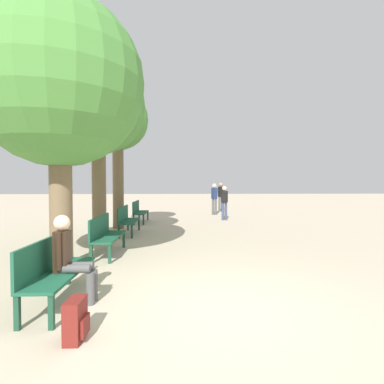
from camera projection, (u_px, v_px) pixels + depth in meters
ground_plane at (210, 307)px, 4.11m from camera, size 80.00×80.00×0.00m
bench_row_0 at (54, 266)px, 4.24m from camera, size 0.48×1.65×0.92m
bench_row_1 at (105, 233)px, 7.07m from camera, size 0.48×1.65×0.92m
bench_row_2 at (127, 218)px, 9.91m from camera, size 0.48×1.65×0.92m
bench_row_3 at (139, 210)px, 12.74m from camera, size 0.48×1.65×0.92m
tree_row_0 at (59, 84)px, 5.74m from camera, size 3.25×3.25×5.26m
tree_row_1 at (98, 109)px, 8.44m from camera, size 2.65×2.65×5.17m
tree_row_2 at (118, 122)px, 11.03m from camera, size 2.25×2.25×5.16m
person_seated at (71, 256)px, 4.24m from camera, size 0.58×0.33×1.26m
backpack at (76, 320)px, 3.25m from camera, size 0.21×0.34×0.45m
pedestrian_near at (214, 197)px, 15.74m from camera, size 0.33×0.27×1.65m
pedestrian_mid at (221, 195)px, 17.53m from camera, size 0.34×0.27×1.70m
pedestrian_far at (224, 201)px, 13.50m from camera, size 0.31×0.21×1.55m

